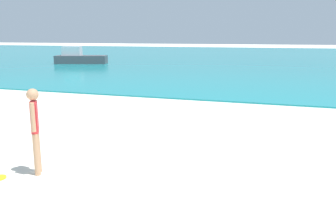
# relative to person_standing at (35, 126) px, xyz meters

# --- Properties ---
(water) EXTENTS (160.00, 60.00, 0.06)m
(water) POSITION_rel_person_standing_xyz_m (1.82, 37.68, -0.86)
(water) COLOR teal
(water) RESTS_ON ground
(person_standing) EXTENTS (0.22, 0.32, 1.57)m
(person_standing) POSITION_rel_person_standing_xyz_m (0.00, 0.00, 0.00)
(person_standing) COLOR tan
(person_standing) RESTS_ON ground
(boat_near) EXTENTS (4.64, 2.64, 1.50)m
(boat_near) POSITION_rel_person_standing_xyz_m (-12.34, 21.16, -0.31)
(boat_near) COLOR #4C4C51
(boat_near) RESTS_ON water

